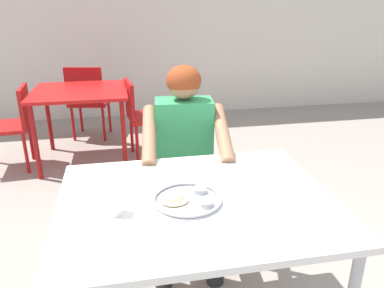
% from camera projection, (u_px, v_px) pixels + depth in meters
% --- Properties ---
extents(table_foreground, '(1.16, 0.91, 0.76)m').
position_uv_depth(table_foreground, '(197.00, 213.00, 1.60)').
color(table_foreground, white).
rests_on(table_foreground, ground).
extents(thali_tray, '(0.29, 0.29, 0.03)m').
position_uv_depth(thali_tray, '(188.00, 199.00, 1.55)').
color(thali_tray, '#B7BABF').
rests_on(thali_tray, table_foreground).
extents(drinking_cup, '(0.07, 0.07, 0.10)m').
position_uv_depth(drinking_cup, '(114.00, 202.00, 1.45)').
color(drinking_cup, white).
rests_on(drinking_cup, table_foreground).
extents(chair_foreground, '(0.45, 0.43, 0.87)m').
position_uv_depth(chair_foreground, '(182.00, 167.00, 2.49)').
color(chair_foreground, red).
rests_on(chair_foreground, ground).
extents(diner_foreground, '(0.53, 0.58, 1.20)m').
position_uv_depth(diner_foreground, '(185.00, 150.00, 2.21)').
color(diner_foreground, '#292929').
rests_on(diner_foreground, ground).
extents(table_background_red, '(0.90, 0.87, 0.74)m').
position_uv_depth(table_background_red, '(80.00, 98.00, 3.65)').
color(table_background_red, '#B71414').
rests_on(table_background_red, ground).
extents(chair_red_left, '(0.46, 0.45, 0.80)m').
position_uv_depth(chair_red_left, '(13.00, 121.00, 3.55)').
color(chair_red_left, '#A91414').
rests_on(chair_red_left, ground).
extents(chair_red_right, '(0.43, 0.48, 0.81)m').
position_uv_depth(chair_red_right, '(141.00, 113.00, 3.78)').
color(chair_red_right, '#B31214').
rests_on(chair_red_right, ground).
extents(chair_red_far, '(0.51, 0.48, 0.86)m').
position_uv_depth(chair_red_far, '(88.00, 97.00, 4.32)').
color(chair_red_far, '#AE1315').
rests_on(chair_red_far, ground).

